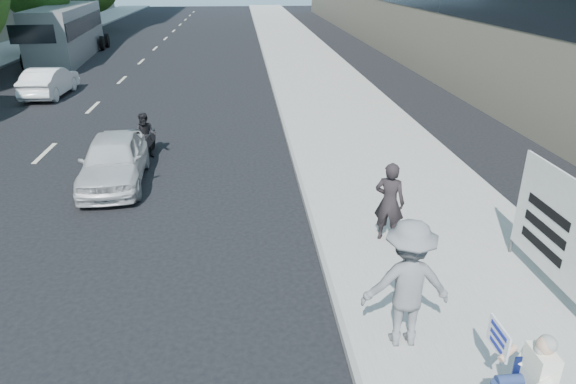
{
  "coord_description": "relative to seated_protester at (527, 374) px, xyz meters",
  "views": [
    {
      "loc": [
        -0.03,
        -8.36,
        5.47
      ],
      "look_at": [
        0.89,
        2.03,
        0.93
      ],
      "focal_mm": 32.0,
      "sensor_mm": 36.0,
      "label": 1
    }
  ],
  "objects": [
    {
      "name": "white_sedan_near",
      "position": [
        -6.98,
        8.93,
        -0.19
      ],
      "size": [
        1.89,
        4.1,
        1.36
      ],
      "primitive_type": "imported",
      "rotation": [
        0.0,
        0.0,
        0.07
      ],
      "color": "silver",
      "rests_on": "ground"
    },
    {
      "name": "bus",
      "position": [
        -14.78,
        31.62,
        0.76
      ],
      "size": [
        3.52,
        12.23,
        3.3
      ],
      "rotation": [
        0.0,
        0.0,
        0.08
      ],
      "color": "slate",
      "rests_on": "ground"
    },
    {
      "name": "motorcycle",
      "position": [
        -6.45,
        11.07,
        -0.24
      ],
      "size": [
        0.73,
        2.05,
        1.42
      ],
      "rotation": [
        0.0,
        0.0,
        -0.08
      ],
      "color": "black",
      "rests_on": "ground"
    },
    {
      "name": "white_sedan_mid",
      "position": [
        -12.34,
        20.14,
        -0.2
      ],
      "size": [
        1.57,
        4.13,
        1.35
      ],
      "primitive_type": "imported",
      "rotation": [
        0.0,
        0.0,
        3.11
      ],
      "color": "white",
      "rests_on": "ground"
    },
    {
      "name": "protest_banner",
      "position": [
        1.94,
        2.57,
        0.53
      ],
      "size": [
        0.08,
        3.06,
        2.2
      ],
      "color": "#4C4C4C",
      "rests_on": "near_sidewalk"
    },
    {
      "name": "jogger",
      "position": [
        -1.05,
        1.61,
        0.31
      ],
      "size": [
        1.36,
        0.81,
        2.06
      ],
      "primitive_type": "imported",
      "rotation": [
        0.0,
        0.0,
        3.11
      ],
      "color": "slate",
      "rests_on": "near_sidewalk"
    },
    {
      "name": "near_sidewalk",
      "position": [
        0.65,
        23.72,
        -0.8
      ],
      "size": [
        5.0,
        120.0,
        0.15
      ],
      "primitive_type": "cube",
      "color": "gray",
      "rests_on": "ground"
    },
    {
      "name": "pedestrian_woman",
      "position": [
        -0.43,
        4.83,
        0.15
      ],
      "size": [
        0.76,
        0.68,
        1.74
      ],
      "primitive_type": "imported",
      "rotation": [
        0.0,
        0.0,
        2.63
      ],
      "color": "black",
      "rests_on": "near_sidewalk"
    },
    {
      "name": "ground",
      "position": [
        -3.35,
        3.72,
        -0.87
      ],
      "size": [
        160.0,
        160.0,
        0.0
      ],
      "primitive_type": "plane",
      "color": "black",
      "rests_on": "ground"
    },
    {
      "name": "seated_protester",
      "position": [
        0.0,
        0.0,
        0.0
      ],
      "size": [
        0.83,
        1.11,
        1.31
      ],
      "color": "#121C51",
      "rests_on": "near_sidewalk"
    }
  ]
}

